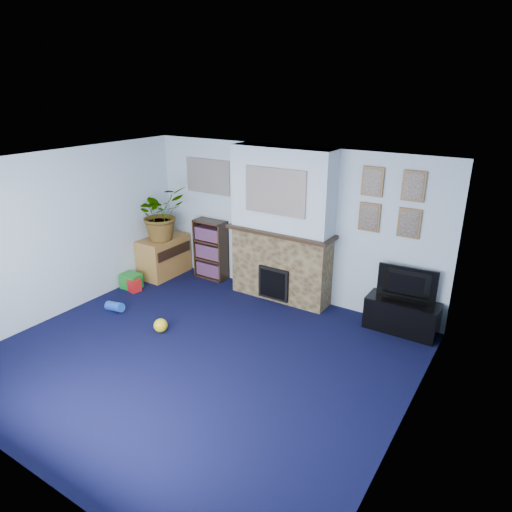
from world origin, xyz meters
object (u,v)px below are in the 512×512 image
Objects in this scene: television at (406,285)px; sideboard at (164,256)px; bookshelf at (211,251)px; tv_stand at (402,316)px.

television is 4.21m from sideboard.
sideboard is (-4.19, -0.30, -0.34)m from television.
bookshelf reaches higher than television.
television is 3.39m from bookshelf.
bookshelf is at bearing 178.71° from tv_stand.
bookshelf reaches higher than tv_stand.
bookshelf is 0.89m from sideboard.
bookshelf is (-3.39, 0.08, 0.28)m from tv_stand.
sideboard is at bearing -0.73° from television.
tv_stand is 3.40m from bookshelf.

